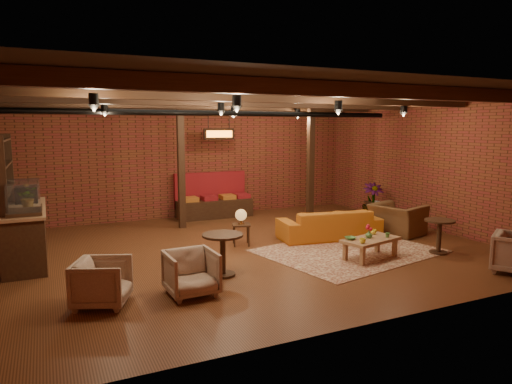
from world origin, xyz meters
name	(u,v)px	position (x,y,z in m)	size (l,w,h in m)	color
floor	(245,250)	(0.00, 0.00, 0.00)	(10.00, 10.00, 0.00)	#3E220F
ceiling	(245,93)	(0.00, 0.00, 3.20)	(10.00, 8.00, 0.02)	black
wall_back	(188,160)	(0.00, 4.00, 1.60)	(10.00, 0.02, 3.20)	brown
wall_front	(373,203)	(0.00, -4.00, 1.60)	(10.00, 0.02, 3.20)	brown
wall_right	(428,165)	(5.00, 0.00, 1.60)	(0.02, 8.00, 3.20)	brown
ceiling_beams	(245,99)	(0.00, 0.00, 3.08)	(9.80, 6.40, 0.22)	black
ceiling_pipe	(217,113)	(0.00, 1.60, 2.85)	(0.12, 0.12, 9.60)	black
post_left	(181,165)	(-0.60, 2.60, 1.60)	(0.16, 0.16, 3.20)	black
post_right	(310,162)	(2.80, 2.00, 1.60)	(0.16, 0.16, 3.20)	black
service_counter	(24,220)	(-4.10, 1.00, 0.80)	(0.80, 2.50, 1.60)	black
plant_counter	(29,196)	(-4.00, 1.20, 1.22)	(0.35, 0.39, 0.30)	#337F33
banquette	(214,200)	(0.60, 3.55, 0.50)	(2.10, 0.70, 1.00)	maroon
service_sign	(219,134)	(0.60, 3.10, 2.35)	(0.86, 0.06, 0.30)	orange
ceiling_spotlights	(245,111)	(0.00, 0.00, 2.86)	(6.40, 4.40, 0.28)	black
rug	(349,251)	(1.89, -1.01, 0.01)	(3.39, 2.59, 0.01)	maroon
sofa	(329,224)	(2.13, 0.07, 0.34)	(2.30, 0.90, 0.67)	#AD5B18
coffee_table	(370,241)	(1.93, -1.62, 0.36)	(1.28, 0.83, 0.65)	#8D5C41
side_table_lamp	(241,218)	(0.08, 0.39, 0.60)	(0.48, 0.48, 0.79)	black
round_table_left	(223,247)	(-1.01, -1.37, 0.50)	(0.70, 0.70, 0.73)	black
armchair_a	(102,280)	(-3.04, -1.88, 0.37)	(0.72, 0.68, 0.75)	beige
armchair_b	(191,271)	(-1.77, -2.01, 0.38)	(0.73, 0.68, 0.75)	beige
armchair_right	(398,214)	(3.83, -0.27, 0.48)	(1.11, 0.72, 0.97)	brown
side_table_book	(374,204)	(4.40, 1.27, 0.47)	(0.60, 0.60, 0.53)	black
round_table_right	(439,231)	(3.44, -1.90, 0.46)	(0.59, 0.59, 0.69)	black
plant_tall	(374,164)	(4.40, 1.35, 1.53)	(1.71, 1.71, 3.06)	#4C7F4C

